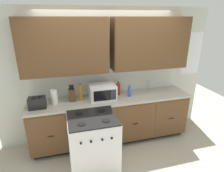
{
  "coord_description": "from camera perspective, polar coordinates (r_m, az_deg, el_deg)",
  "views": [
    {
      "loc": [
        -0.84,
        -2.85,
        2.39
      ],
      "look_at": [
        0.0,
        0.27,
        1.19
      ],
      "focal_mm": 30.09,
      "sensor_mm": 36.0,
      "label": 1
    }
  ],
  "objects": [
    {
      "name": "ground_plane",
      "position": [
        3.81,
        1.12,
        -18.46
      ],
      "size": [
        8.0,
        8.0,
        0.0
      ],
      "primitive_type": "plane",
      "color": "#B2A893"
    },
    {
      "name": "wall_unit",
      "position": [
        3.52,
        -0.94,
        8.84
      ],
      "size": [
        4.24,
        0.4,
        2.57
      ],
      "color": "silver",
      "rests_on": "ground_plane"
    },
    {
      "name": "counter_run",
      "position": [
        3.77,
        -0.08,
        -9.97
      ],
      "size": [
        3.07,
        0.64,
        0.94
      ],
      "color": "black",
      "rests_on": "ground_plane"
    },
    {
      "name": "stove_range",
      "position": [
        3.18,
        -5.72,
        -16.77
      ],
      "size": [
        0.76,
        0.68,
        0.95
      ],
      "color": "white",
      "rests_on": "ground_plane"
    },
    {
      "name": "microwave",
      "position": [
        3.48,
        -2.95,
        -1.78
      ],
      "size": [
        0.48,
        0.37,
        0.28
      ],
      "color": "white",
      "rests_on": "counter_run"
    },
    {
      "name": "toaster",
      "position": [
        3.38,
        -21.76,
        -4.75
      ],
      "size": [
        0.28,
        0.18,
        0.19
      ],
      "color": "black",
      "rests_on": "counter_run"
    },
    {
      "name": "knife_block",
      "position": [
        3.49,
        -12.09,
        -2.61
      ],
      "size": [
        0.11,
        0.14,
        0.31
      ],
      "color": "#52361E",
      "rests_on": "counter_run"
    },
    {
      "name": "sink_faucet",
      "position": [
        4.0,
        11.08,
        0.26
      ],
      "size": [
        0.02,
        0.02,
        0.2
      ],
      "primitive_type": "cylinder",
      "color": "#B2B5BA",
      "rests_on": "counter_run"
    },
    {
      "name": "paper_towel_roll",
      "position": [
        3.43,
        -17.14,
        -3.2
      ],
      "size": [
        0.12,
        0.12,
        0.26
      ],
      "primitive_type": "cylinder",
      "color": "white",
      "rests_on": "counter_run"
    },
    {
      "name": "bottle_amber",
      "position": [
        3.46,
        -9.54,
        -1.9
      ],
      "size": [
        0.07,
        0.07,
        0.32
      ],
      "color": "#9E6619",
      "rests_on": "counter_run"
    },
    {
      "name": "bottle_red",
      "position": [
        3.66,
        1.91,
        -0.69
      ],
      "size": [
        0.08,
        0.08,
        0.27
      ],
      "color": "maroon",
      "rests_on": "counter_run"
    },
    {
      "name": "bottle_blue",
      "position": [
        3.6,
        5.31,
        -1.47
      ],
      "size": [
        0.06,
        0.06,
        0.24
      ],
      "color": "blue",
      "rests_on": "counter_run"
    }
  ]
}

